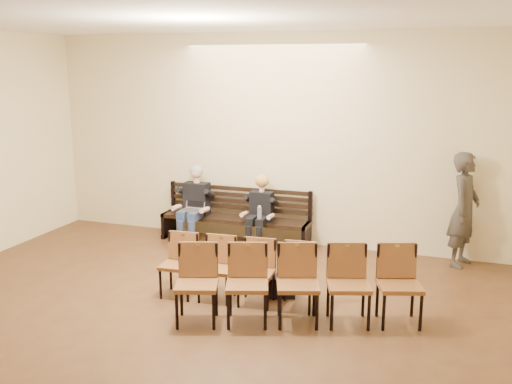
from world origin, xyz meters
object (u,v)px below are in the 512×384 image
laptop (192,211)px  passerby (465,201)px  seated_man (194,205)px  chair_row_back (236,271)px  bench (235,230)px  bag (281,286)px  chair_row_front (298,286)px  water_bottle (259,219)px  seated_woman (260,217)px

laptop → passerby: passerby is taller
laptop → passerby: size_ratio=0.17×
seated_man → chair_row_back: bearing=-53.7°
seated_man → chair_row_back: seated_man is taller
bench → seated_man: 0.81m
bag → chair_row_front: bearing=-59.3°
chair_row_front → water_bottle: bearing=100.3°
passerby → chair_row_back: (-2.73, -2.41, -0.58)m
seated_woman → water_bottle: (0.08, -0.24, 0.03)m
seated_man → chair_row_front: (2.51, -2.53, -0.17)m
laptop → chair_row_back: 2.57m
seated_woman → bag: 2.08m
seated_man → bag: bearing=-41.1°
bag → chair_row_front: 0.88m
laptop → passerby: bearing=-0.2°
bag → passerby: 3.15m
bench → passerby: passerby is taller
bag → chair_row_back: chair_row_back is taller
passerby → chair_row_back: passerby is taller
bench → chair_row_front: (1.82, -2.65, 0.24)m
seated_man → water_bottle: bearing=-10.8°
bench → seated_woman: bearing=-13.7°
chair_row_back → chair_row_front: bearing=-25.0°
water_bottle → bag: (0.83, -1.58, -0.42)m
seated_man → chair_row_front: seated_man is taller
seated_woman → passerby: bearing=4.0°
laptop → chair_row_back: (1.57, -2.02, -0.16)m
passerby → chair_row_back: size_ratio=0.99×
seated_man → chair_row_back: (1.61, -2.19, -0.22)m
chair_row_front → bag: bearing=102.3°
seated_man → bench: bearing=9.9°
seated_woman → chair_row_front: bearing=-62.2°
chair_row_back → seated_woman: bearing=96.7°
seated_man → seated_woman: bearing=0.0°
seated_man → water_bottle: (1.26, -0.24, -0.07)m
chair_row_front → laptop: bearing=117.9°
passerby → water_bottle: bearing=115.3°
bench → passerby: (3.64, 0.10, 0.77)m
chair_row_front → chair_row_back: bearing=140.9°
seated_woman → passerby: (3.15, 0.22, 0.46)m
bench → chair_row_front: bearing=-55.5°
chair_row_back → bench: bearing=107.4°
bag → bench: bearing=125.8°
laptop → seated_woman: bearing=2.9°
water_bottle → bench: bearing=147.7°
seated_woman → bag: size_ratio=2.86×
seated_man → chair_row_back: 2.72m
seated_woman → chair_row_back: (0.43, -2.19, -0.12)m
bench → bag: bearing=-54.2°
laptop → water_bottle: size_ratio=1.53×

